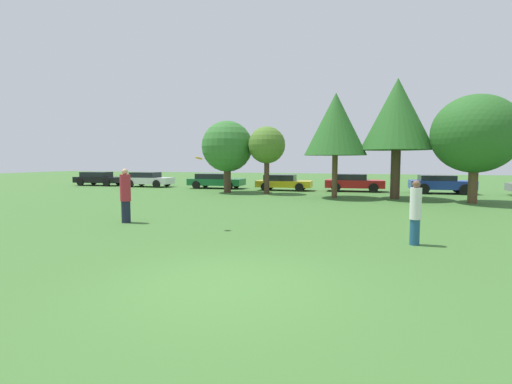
{
  "coord_description": "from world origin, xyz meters",
  "views": [
    {
      "loc": [
        2.46,
        -6.17,
        2.23
      ],
      "look_at": [
        -1.23,
        5.74,
        1.19
      ],
      "focal_mm": 26.58,
      "sensor_mm": 36.0,
      "label": 1
    }
  ],
  "objects": [
    {
      "name": "ground_plane",
      "position": [
        0.0,
        0.0,
        0.0
      ],
      "size": [
        120.0,
        120.0,
        0.0
      ],
      "primitive_type": "plane",
      "color": "#3D6B2D"
    },
    {
      "name": "person_thrower",
      "position": [
        -6.01,
        5.34,
        0.98
      ],
      "size": [
        0.37,
        0.37,
        1.94
      ],
      "rotation": [
        0.0,
        0.0,
        -0.09
      ],
      "color": "#191E33",
      "rests_on": "ground"
    },
    {
      "name": "person_catcher",
      "position": [
        3.55,
        4.5,
        0.87
      ],
      "size": [
        0.29,
        0.29,
        1.71
      ],
      "rotation": [
        0.0,
        0.0,
        3.05
      ],
      "color": "navy",
      "rests_on": "ground"
    },
    {
      "name": "frisbee",
      "position": [
        -2.91,
        4.93,
        2.3
      ],
      "size": [
        0.25,
        0.24,
        0.11
      ],
      "color": "orange"
    },
    {
      "name": "tree_0",
      "position": [
        -7.27,
        18.46,
        3.19
      ],
      "size": [
        3.52,
        3.52,
        4.98
      ],
      "color": "#473323",
      "rests_on": "ground"
    },
    {
      "name": "tree_1",
      "position": [
        -4.34,
        18.19,
        3.23
      ],
      "size": [
        2.45,
        2.45,
        4.49
      ],
      "color": "#473323",
      "rests_on": "ground"
    },
    {
      "name": "tree_2",
      "position": [
        0.27,
        16.74,
        4.35
      ],
      "size": [
        3.66,
        3.66,
        6.2
      ],
      "color": "brown",
      "rests_on": "ground"
    },
    {
      "name": "tree_3",
      "position": [
        3.69,
        17.26,
        4.85
      ],
      "size": [
        4.09,
        4.09,
        6.93
      ],
      "color": "#473323",
      "rests_on": "ground"
    },
    {
      "name": "tree_4",
      "position": [
        7.45,
        16.01,
        3.59
      ],
      "size": [
        4.32,
        4.32,
        5.62
      ],
      "color": "brown",
      "rests_on": "ground"
    },
    {
      "name": "parked_car_black",
      "position": [
        -21.05,
        22.03,
        0.65
      ],
      "size": [
        4.37,
        2.08,
        1.22
      ],
      "rotation": [
        0.0,
        0.0,
        0.04
      ],
      "color": "black",
      "rests_on": "ground"
    },
    {
      "name": "parked_car_white",
      "position": [
        -15.88,
        21.86,
        0.66
      ],
      "size": [
        4.07,
        2.11,
        1.24
      ],
      "rotation": [
        0.0,
        0.0,
        0.04
      ],
      "color": "silver",
      "rests_on": "ground"
    },
    {
      "name": "parked_car_green",
      "position": [
        -9.65,
        21.91,
        0.63
      ],
      "size": [
        4.45,
        2.23,
        1.18
      ],
      "rotation": [
        0.0,
        0.0,
        0.04
      ],
      "color": "#196633",
      "rests_on": "ground"
    },
    {
      "name": "parked_car_yellow",
      "position": [
        -3.99,
        21.47,
        0.62
      ],
      "size": [
        4.16,
        2.06,
        1.17
      ],
      "rotation": [
        0.0,
        0.0,
        0.04
      ],
      "color": "gold",
      "rests_on": "ground"
    },
    {
      "name": "parked_car_red",
      "position": [
        1.1,
        22.08,
        0.67
      ],
      "size": [
        4.2,
        2.15,
        1.26
      ],
      "rotation": [
        0.0,
        0.0,
        0.04
      ],
      "color": "red",
      "rests_on": "ground"
    },
    {
      "name": "parked_car_blue",
      "position": [
        6.82,
        21.99,
        0.67
      ],
      "size": [
        4.08,
        2.21,
        1.24
      ],
      "rotation": [
        0.0,
        0.0,
        0.04
      ],
      "color": "#1E389E",
      "rests_on": "ground"
    }
  ]
}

